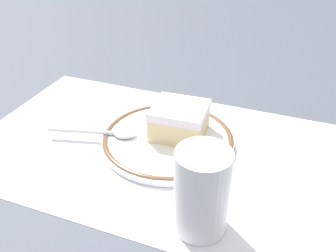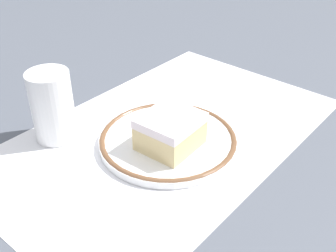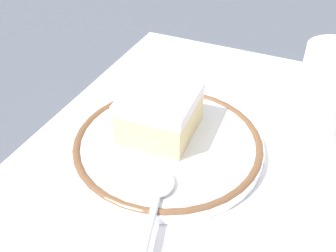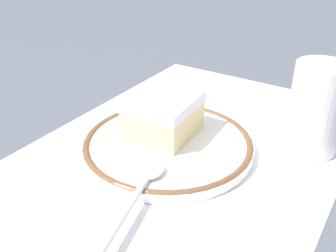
% 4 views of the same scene
% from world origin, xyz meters
% --- Properties ---
extents(ground_plane, '(2.40, 2.40, 0.00)m').
position_xyz_m(ground_plane, '(0.00, 0.00, 0.00)').
color(ground_plane, '#4C515B').
extents(placemat, '(0.54, 0.33, 0.00)m').
position_xyz_m(placemat, '(0.00, 0.00, 0.00)').
color(placemat, white).
rests_on(placemat, ground_plane).
extents(plate, '(0.20, 0.20, 0.01)m').
position_xyz_m(plate, '(-0.02, -0.02, 0.01)').
color(plate, white).
rests_on(plate, placemat).
extents(cake_slice, '(0.08, 0.08, 0.05)m').
position_xyz_m(cake_slice, '(-0.03, -0.03, 0.04)').
color(cake_slice, beige).
rests_on(cake_slice, plate).
extents(spoon, '(0.14, 0.05, 0.01)m').
position_xyz_m(spoon, '(0.07, 0.01, 0.02)').
color(spoon, silver).
rests_on(spoon, plate).
extents(cup, '(0.06, 0.06, 0.10)m').
position_xyz_m(cup, '(-0.11, 0.12, 0.05)').
color(cup, white).
rests_on(cup, placemat).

